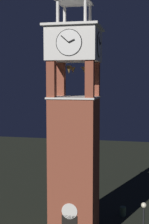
# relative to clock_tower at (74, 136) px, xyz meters

# --- Properties ---
(clock_tower) EXTENTS (3.78, 3.78, 18.22)m
(clock_tower) POSITION_rel_clock_tower_xyz_m (0.00, 0.00, 0.00)
(clock_tower) COLOR brown
(clock_tower) RESTS_ON ground
(lamp_post) EXTENTS (0.36, 0.36, 3.40)m
(lamp_post) POSITION_rel_clock_tower_xyz_m (4.94, -1.17, -5.08)
(lamp_post) COLOR black
(lamp_post) RESTS_ON ground
(trash_bin) EXTENTS (0.52, 0.52, 0.80)m
(trash_bin) POSITION_rel_clock_tower_xyz_m (3.21, 4.52, -7.08)
(trash_bin) COLOR #38513D
(trash_bin) RESTS_ON ground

